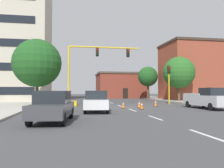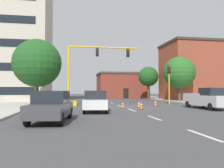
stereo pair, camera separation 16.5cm
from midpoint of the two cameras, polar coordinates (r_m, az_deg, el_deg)
The scene contains 24 objects.
ground_plane at distance 22.67m, azimuth 3.11°, elevation -6.09°, with size 160.00×160.00×0.00m, color #424244.
sidewalk_left at distance 30.89m, azimuth -23.24°, elevation -4.63°, with size 6.00×56.00×0.14m, color #B2ADA3.
sidewalk_right at distance 34.67m, azimuth 20.03°, elevation -4.32°, with size 6.00×56.00×0.14m, color #9E998E.
lane_stripe_seg_0 at distance 9.66m, azimuth 22.63°, elevation -12.06°, with size 0.16×2.40×0.01m, color silver.
lane_stripe_seg_1 at distance 14.55m, azimuth 10.77°, elevation -8.57°, with size 0.16×2.40×0.01m, color silver.
lane_stripe_seg_2 at distance 19.77m, azimuth 5.09°, elevation -6.74°, with size 0.16×2.40×0.01m, color silver.
lane_stripe_seg_3 at distance 25.10m, azimuth 1.82°, elevation -5.64°, with size 0.16×2.40×0.01m, color silver.
lane_stripe_seg_4 at distance 30.50m, azimuth -0.29°, elevation -4.93°, with size 0.16×2.40×0.01m, color silver.
lane_stripe_seg_5 at distance 35.92m, azimuth -1.76°, elevation -4.42°, with size 0.16×2.40×0.01m, color silver.
building_tall_left at distance 40.68m, azimuth -26.62°, elevation 12.96°, with size 14.96×11.01×23.75m.
building_brick_center at distance 51.57m, azimuth 2.18°, elevation -0.38°, with size 11.06×9.53×5.71m.
building_row_right at distance 43.53m, azimuth 20.75°, elevation 3.06°, with size 11.73×8.69×10.43m.
traffic_signal_gantry at distance 25.34m, azimuth -8.74°, elevation -0.53°, with size 9.02×1.20×6.83m.
traffic_light_pole_right at distance 28.39m, azimuth 14.35°, elevation 1.99°, with size 0.32×0.47×4.80m.
tree_right_mid at distance 35.80m, azimuth 16.76°, elevation 2.86°, with size 4.90×4.90×6.97m.
tree_left_near at distance 27.32m, azimuth -18.93°, elevation 5.11°, with size 5.61×5.61×7.74m.
tree_right_far at distance 42.83m, azimuth 9.14°, elevation 1.89°, with size 3.79×3.79×6.28m.
pickup_truck_silver at distance 22.86m, azimuth 23.27°, elevation -3.48°, with size 2.17×5.46×1.99m.
sedan_dark_gray_near_left at distance 12.96m, azimuth -15.38°, elevation -5.48°, with size 2.37×4.69×1.74m.
sedan_white_mid_left at distance 18.20m, azimuth -4.32°, elevation -4.39°, with size 2.34×4.68×1.74m.
traffic_cone_roadside_a at distance 24.23m, azimuth 10.99°, elevation -4.89°, with size 0.36×0.36×0.76m.
traffic_cone_roadside_b at distance 21.71m, azimuth 2.68°, elevation -5.44°, with size 0.36×0.36×0.65m.
traffic_cone_roadside_c at distance 20.67m, azimuth 7.46°, elevation -5.57°, with size 0.36×0.36×0.69m.
traffic_cone_roadside_d at distance 22.63m, azimuth 6.83°, elevation -5.25°, with size 0.36×0.36×0.67m.
Camera 1 is at (-5.17, -22.00, 1.78)m, focal length 35.38 mm.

